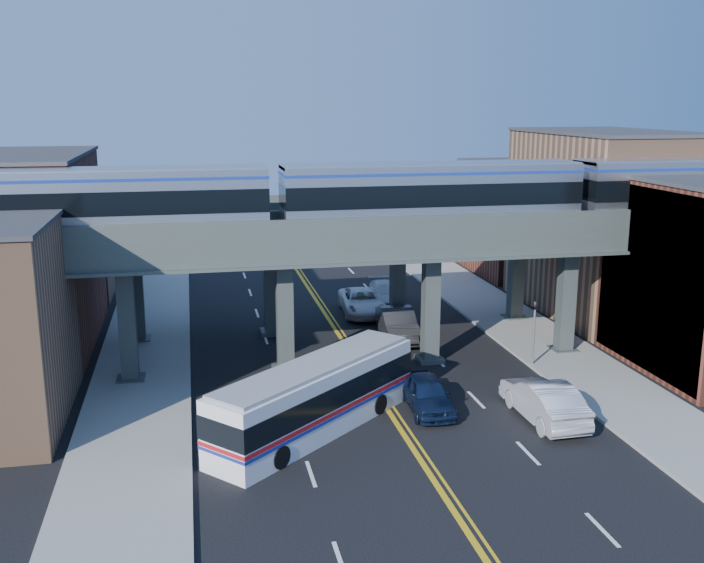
{
  "coord_description": "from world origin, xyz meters",
  "views": [
    {
      "loc": [
        -8.59,
        -31.61,
        14.11
      ],
      "look_at": [
        -0.4,
        7.95,
        4.76
      ],
      "focal_mm": 40.0,
      "sensor_mm": 36.0,
      "label": 1
    }
  ],
  "objects": [
    {
      "name": "sidewalk_west",
      "position": [
        -11.5,
        10.0,
        0.08
      ],
      "size": [
        5.0,
        70.0,
        0.16
      ],
      "primitive_type": "cube",
      "color": "gray",
      "rests_on": "ground"
    },
    {
      "name": "transit_train",
      "position": [
        3.87,
        8.0,
        9.34
      ],
      "size": [
        48.93,
        3.07,
        3.58
      ],
      "color": "black",
      "rests_on": "elevated_viaduct_near"
    },
    {
      "name": "elevated_viaduct_near",
      "position": [
        0.0,
        8.0,
        6.47
      ],
      "size": [
        52.0,
        3.6,
        7.4
      ],
      "color": "#404A49",
      "rests_on": "ground"
    },
    {
      "name": "car_lane_d",
      "position": [
        4.61,
        20.44,
        0.79
      ],
      "size": [
        2.8,
        5.66,
        1.58
      ],
      "primitive_type": "imported",
      "rotation": [
        0.0,
        0.0,
        -0.11
      ],
      "color": "#B2B2B7",
      "rests_on": "ground"
    },
    {
      "name": "car_lane_c",
      "position": [
        2.48,
        18.53,
        0.82
      ],
      "size": [
        3.04,
        6.01,
        1.63
      ],
      "primitive_type": "imported",
      "rotation": [
        0.0,
        0.0,
        -0.06
      ],
      "color": "white",
      "rests_on": "ground"
    },
    {
      "name": "sidewalk_east",
      "position": [
        11.5,
        10.0,
        0.08
      ],
      "size": [
        5.0,
        70.0,
        0.16
      ],
      "primitive_type": "cube",
      "color": "gray",
      "rests_on": "ground"
    },
    {
      "name": "stop_sign",
      "position": [
        0.3,
        3.0,
        1.76
      ],
      "size": [
        0.76,
        0.09,
        2.63
      ],
      "color": "slate",
      "rests_on": "ground"
    },
    {
      "name": "building_west_c",
      "position": [
        -18.5,
        29.0,
        4.0
      ],
      "size": [
        8.0,
        10.0,
        8.0
      ],
      "primitive_type": "cube",
      "color": "#8E6649",
      "rests_on": "ground"
    },
    {
      "name": "transit_bus",
      "position": [
        -3.66,
        0.02,
        1.51
      ],
      "size": [
        10.21,
        9.51,
        2.94
      ],
      "rotation": [
        0.0,
        0.0,
        0.73
      ],
      "color": "white",
      "rests_on": "ground"
    },
    {
      "name": "building_east_c",
      "position": [
        18.5,
        29.0,
        4.5
      ],
      "size": [
        8.0,
        10.0,
        9.0
      ],
      "primitive_type": "cube",
      "color": "brown",
      "rests_on": "ground"
    },
    {
      "name": "ground",
      "position": [
        0.0,
        0.0,
        0.0
      ],
      "size": [
        120.0,
        120.0,
        0.0
      ],
      "primitive_type": "plane",
      "color": "black",
      "rests_on": "ground"
    },
    {
      "name": "building_west_b",
      "position": [
        -18.5,
        16.0,
        5.5
      ],
      "size": [
        8.0,
        14.0,
        11.0
      ],
      "primitive_type": "cube",
      "color": "brown",
      "rests_on": "ground"
    },
    {
      "name": "car_lane_a",
      "position": [
        1.8,
        1.29,
        0.8
      ],
      "size": [
        2.11,
        4.78,
        1.6
      ],
      "primitive_type": "imported",
      "rotation": [
        0.0,
        0.0,
        -0.05
      ],
      "color": "#0E1933",
      "rests_on": "ground"
    },
    {
      "name": "elevated_viaduct_far",
      "position": [
        0.0,
        15.0,
        6.47
      ],
      "size": [
        52.0,
        3.6,
        7.4
      ],
      "color": "#404A49",
      "rests_on": "ground"
    },
    {
      "name": "building_east_b",
      "position": [
        18.5,
        16.0,
        6.0
      ],
      "size": [
        8.0,
        14.0,
        12.0
      ],
      "primitive_type": "cube",
      "color": "#8E6649",
      "rests_on": "ground"
    },
    {
      "name": "mural_panel",
      "position": [
        14.55,
        4.0,
        4.75
      ],
      "size": [
        0.1,
        9.5,
        9.5
      ],
      "primitive_type": "cube",
      "color": "#29A7B2",
      "rests_on": "ground"
    },
    {
      "name": "car_parked_curb",
      "position": [
        6.61,
        -0.87,
        0.93
      ],
      "size": [
        2.07,
        5.68,
        1.86
      ],
      "primitive_type": "imported",
      "rotation": [
        0.0,
        0.0,
        3.16
      ],
      "color": "silver",
      "rests_on": "ground"
    },
    {
      "name": "traffic_signal",
      "position": [
        9.2,
        6.0,
        2.3
      ],
      "size": [
        0.15,
        0.18,
        4.1
      ],
      "color": "slate",
      "rests_on": "ground"
    },
    {
      "name": "car_lane_b",
      "position": [
        3.36,
        12.42,
        0.92
      ],
      "size": [
        2.4,
        5.72,
        1.84
      ],
      "primitive_type": "imported",
      "rotation": [
        0.0,
        0.0,
        -0.08
      ],
      "color": "#292A2C",
      "rests_on": "ground"
    }
  ]
}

